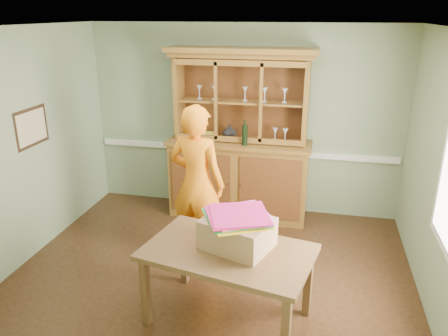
% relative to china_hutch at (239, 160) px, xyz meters
% --- Properties ---
extents(floor, '(4.50, 4.50, 0.00)m').
position_rel_china_hutch_xyz_m(floor, '(0.00, -1.73, -0.84)').
color(floor, '#4A2C17').
rests_on(floor, ground).
extents(ceiling, '(4.50, 4.50, 0.00)m').
position_rel_china_hutch_xyz_m(ceiling, '(0.00, -1.73, 1.86)').
color(ceiling, white).
rests_on(ceiling, wall_back).
extents(wall_back, '(4.50, 0.00, 4.50)m').
position_rel_china_hutch_xyz_m(wall_back, '(0.00, 0.27, 0.51)').
color(wall_back, gray).
rests_on(wall_back, floor).
extents(wall_left, '(0.00, 4.00, 4.00)m').
position_rel_china_hutch_xyz_m(wall_left, '(-2.25, -1.73, 0.51)').
color(wall_left, gray).
rests_on(wall_left, floor).
extents(wall_right, '(0.00, 4.00, 4.00)m').
position_rel_china_hutch_xyz_m(wall_right, '(2.25, -1.73, 0.51)').
color(wall_right, gray).
rests_on(wall_right, floor).
extents(wall_front, '(4.50, 0.00, 4.50)m').
position_rel_china_hutch_xyz_m(wall_front, '(0.00, -3.73, 0.51)').
color(wall_front, gray).
rests_on(wall_front, floor).
extents(chair_rail, '(4.41, 0.05, 0.08)m').
position_rel_china_hutch_xyz_m(chair_rail, '(0.00, 0.25, 0.06)').
color(chair_rail, white).
rests_on(chair_rail, wall_back).
extents(framed_map, '(0.03, 0.60, 0.46)m').
position_rel_china_hutch_xyz_m(framed_map, '(-2.23, -1.43, 0.71)').
color(framed_map, '#312013').
rests_on(framed_map, wall_left).
extents(china_hutch, '(2.03, 0.67, 2.39)m').
position_rel_china_hutch_xyz_m(china_hutch, '(0.00, 0.00, 0.00)').
color(china_hutch, olive).
rests_on(china_hutch, floor).
extents(dining_table, '(1.68, 1.20, 0.76)m').
position_rel_china_hutch_xyz_m(dining_table, '(0.34, -2.36, -0.16)').
color(dining_table, brown).
rests_on(dining_table, floor).
extents(cardboard_box, '(0.73, 0.65, 0.28)m').
position_rel_china_hutch_xyz_m(cardboard_box, '(0.41, -2.28, 0.07)').
color(cardboard_box, tan).
rests_on(cardboard_box, dining_table).
extents(kite_stack, '(0.69, 0.69, 0.05)m').
position_rel_china_hutch_xyz_m(kite_stack, '(0.40, -2.26, 0.24)').
color(kite_stack, yellow).
rests_on(kite_stack, cardboard_box).
extents(person, '(0.76, 0.58, 1.88)m').
position_rel_china_hutch_xyz_m(person, '(-0.27, -1.27, 0.11)').
color(person, orange).
rests_on(person, floor).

